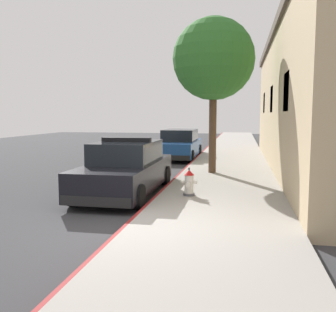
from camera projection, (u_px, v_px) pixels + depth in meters
name	position (u px, v px, depth m)	size (l,w,h in m)	color
ground_plane	(103.00, 166.00, 18.17)	(34.42, 60.00, 0.20)	#353538
sidewalk_pavement	(229.00, 165.00, 17.02)	(3.40, 60.00, 0.16)	#9E9991
curb_painted_edge	(191.00, 164.00, 17.34)	(0.08, 60.00, 0.16)	maroon
police_cruiser	(126.00, 169.00, 11.17)	(1.94, 4.84, 1.68)	black
parked_car_silver_ahead	(180.00, 145.00, 20.15)	(1.94, 4.84, 1.56)	navy
fire_hydrant	(189.00, 183.00, 10.24)	(0.44, 0.40, 0.76)	#4C4C51
street_tree	(214.00, 60.00, 13.88)	(3.02, 3.02, 5.73)	brown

